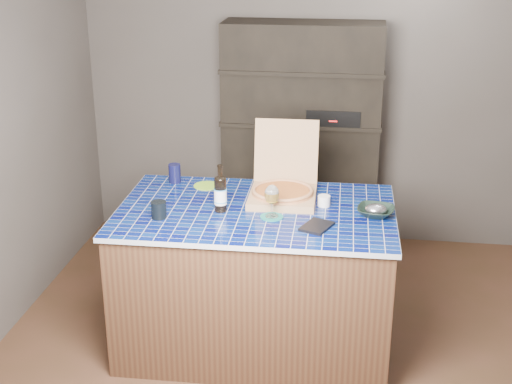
# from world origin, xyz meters

# --- Properties ---
(room) EXTENTS (3.50, 3.50, 3.50)m
(room) POSITION_xyz_m (0.00, 0.00, 1.25)
(room) COLOR #553224
(room) RESTS_ON ground
(shelving_unit) EXTENTS (1.20, 0.41, 1.80)m
(shelving_unit) POSITION_xyz_m (0.00, 1.53, 0.90)
(shelving_unit) COLOR black
(shelving_unit) RESTS_ON floor
(kitchen_island) EXTENTS (1.65, 1.06, 0.90)m
(kitchen_island) POSITION_xyz_m (-0.15, 0.05, 0.45)
(kitchen_island) COLOR #4A301D
(kitchen_island) RESTS_ON floor
(pizza_box) EXTENTS (0.41, 0.50, 0.44)m
(pizza_box) POSITION_xyz_m (-0.01, 0.24, 0.96)
(pizza_box) COLOR tan
(pizza_box) RESTS_ON kitchen_island
(mead_bottle) EXTENTS (0.08, 0.08, 0.29)m
(mead_bottle) POSITION_xyz_m (-0.35, -0.00, 1.01)
(mead_bottle) COLOR black
(mead_bottle) RESTS_ON kitchen_island
(teal_trivet) EXTENTS (0.13, 0.13, 0.01)m
(teal_trivet) POSITION_xyz_m (-0.04, -0.06, 0.90)
(teal_trivet) COLOR #157167
(teal_trivet) RESTS_ON kitchen_island
(wine_glass) EXTENTS (0.09, 0.09, 0.19)m
(wine_glass) POSITION_xyz_m (-0.04, -0.06, 1.03)
(wine_glass) COLOR white
(wine_glass) RESTS_ON teal_trivet
(tumbler) EXTENTS (0.09, 0.09, 0.10)m
(tumbler) POSITION_xyz_m (-0.68, -0.15, 0.95)
(tumbler) COLOR black
(tumbler) RESTS_ON kitchen_island
(dvd_case) EXTENTS (0.20, 0.23, 0.02)m
(dvd_case) POSITION_xyz_m (0.23, -0.17, 0.91)
(dvd_case) COLOR black
(dvd_case) RESTS_ON kitchen_island
(bowl) EXTENTS (0.25, 0.25, 0.05)m
(bowl) POSITION_xyz_m (0.55, 0.05, 0.92)
(bowl) COLOR black
(bowl) RESTS_ON kitchen_island
(foil_contents) EXTENTS (0.13, 0.11, 0.06)m
(foil_contents) POSITION_xyz_m (0.55, 0.05, 0.94)
(foil_contents) COLOR #AFAEB9
(foil_contents) RESTS_ON bowl
(white_jar) EXTENTS (0.07, 0.07, 0.06)m
(white_jar) POSITION_xyz_m (0.25, 0.16, 0.93)
(white_jar) COLOR white
(white_jar) RESTS_ON kitchen_island
(navy_cup) EXTENTS (0.08, 0.08, 0.12)m
(navy_cup) POSITION_xyz_m (-0.74, 0.44, 0.96)
(navy_cup) COLOR black
(navy_cup) RESTS_ON kitchen_island
(green_trivet) EXTENTS (0.17, 0.17, 0.01)m
(green_trivet) POSITION_xyz_m (-0.52, 0.40, 0.90)
(green_trivet) COLOR #88C62A
(green_trivet) RESTS_ON kitchen_island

